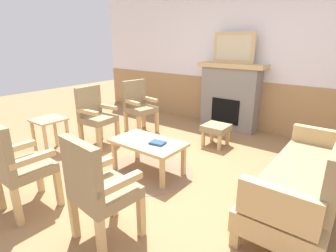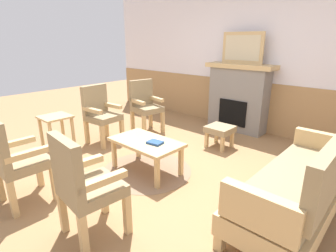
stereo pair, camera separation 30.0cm
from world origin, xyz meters
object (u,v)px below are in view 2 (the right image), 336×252
(couch, at_px, (301,185))
(side_table, at_px, (56,123))
(coffee_table, at_px, (146,144))
(armchair_front_left, at_px, (14,158))
(armchair_near_fireplace, at_px, (100,112))
(framed_picture, at_px, (242,48))
(armchair_front_center, at_px, (84,183))
(armchair_by_window_left, at_px, (145,104))
(fireplace, at_px, (238,97))
(book_on_table, at_px, (155,142))
(footstool, at_px, (220,131))

(couch, xyz_separation_m, side_table, (-3.49, -0.73, 0.04))
(coffee_table, distance_m, armchair_front_left, 1.51)
(coffee_table, height_order, armchair_near_fireplace, armchair_near_fireplace)
(framed_picture, relative_size, coffee_table, 0.83)
(armchair_front_center, bearing_deg, armchair_by_window_left, 127.11)
(fireplace, xyz_separation_m, armchair_near_fireplace, (-1.39, -2.18, -0.11))
(framed_picture, bearing_deg, book_on_table, -86.69)
(book_on_table, distance_m, armchair_front_center, 1.28)
(armchair_front_center, bearing_deg, coffee_table, 113.63)
(fireplace, relative_size, footstool, 3.25)
(fireplace, distance_m, armchair_by_window_left, 1.80)
(footstool, bearing_deg, armchair_near_fireplace, -144.34)
(armchair_front_center, bearing_deg, armchair_near_fireplace, 142.98)
(coffee_table, relative_size, side_table, 1.75)
(footstool, bearing_deg, fireplace, 103.65)
(couch, relative_size, armchair_front_center, 1.84)
(couch, distance_m, coffee_table, 1.87)
(framed_picture, bearing_deg, side_table, -120.53)
(armchair_near_fireplace, relative_size, side_table, 1.78)
(couch, bearing_deg, armchair_front_left, -143.34)
(armchair_by_window_left, bearing_deg, fireplace, 44.84)
(coffee_table, relative_size, armchair_by_window_left, 0.98)
(framed_picture, relative_size, footstool, 2.00)
(book_on_table, bearing_deg, armchair_front_center, -73.20)
(book_on_table, height_order, side_table, side_table)
(couch, distance_m, armchair_near_fireplace, 3.22)
(footstool, relative_size, armchair_front_center, 0.41)
(footstool, distance_m, armchair_front_left, 2.93)
(fireplace, relative_size, armchair_by_window_left, 1.33)
(coffee_table, height_order, armchair_by_window_left, armchair_by_window_left)
(couch, xyz_separation_m, footstool, (-1.58, 1.11, -0.11))
(footstool, height_order, side_table, side_table)
(framed_picture, relative_size, side_table, 1.45)
(fireplace, distance_m, couch, 2.80)
(couch, xyz_separation_m, armchair_front_left, (-2.31, -1.72, 0.14))
(book_on_table, bearing_deg, coffee_table, -177.39)
(framed_picture, xyz_separation_m, armchair_by_window_left, (-1.27, -1.26, -1.02))
(armchair_near_fireplace, relative_size, armchair_by_window_left, 1.00)
(book_on_table, distance_m, footstool, 1.40)
(book_on_table, bearing_deg, footstool, 85.66)
(framed_picture, height_order, armchair_front_left, framed_picture)
(armchair_by_window_left, bearing_deg, armchair_near_fireplace, -97.66)
(coffee_table, distance_m, armchair_by_window_left, 1.69)
(framed_picture, height_order, couch, framed_picture)
(armchair_front_left, distance_m, armchair_front_center, 1.02)
(fireplace, height_order, armchair_front_center, fireplace)
(fireplace, bearing_deg, armchair_front_left, -97.23)
(footstool, relative_size, armchair_near_fireplace, 0.41)
(armchair_front_left, bearing_deg, side_table, 140.15)
(armchair_front_center, bearing_deg, framed_picture, 97.98)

